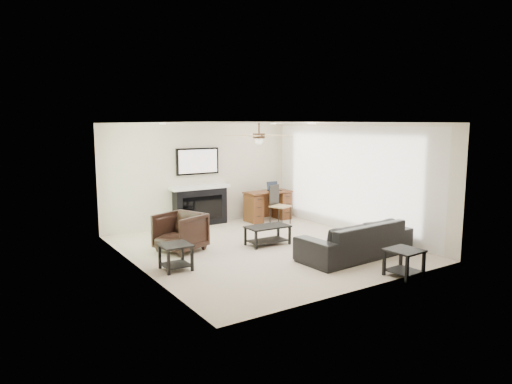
{
  "coord_description": "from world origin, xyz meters",
  "views": [
    {
      "loc": [
        -4.97,
        -7.42,
        2.46
      ],
      "look_at": [
        -0.07,
        0.1,
        1.14
      ],
      "focal_mm": 32.0,
      "sensor_mm": 36.0,
      "label": 1
    }
  ],
  "objects_px": {
    "fireplace_unit": "(200,187)",
    "coffee_table": "(268,235)",
    "sofa": "(355,239)",
    "desk": "(268,206)",
    "armchair": "(180,232)"
  },
  "relations": [
    {
      "from": "fireplace_unit",
      "to": "coffee_table",
      "type": "bearing_deg",
      "value": -82.25
    },
    {
      "from": "sofa",
      "to": "fireplace_unit",
      "type": "distance_m",
      "value": 4.26
    },
    {
      "from": "desk",
      "to": "armchair",
      "type": "bearing_deg",
      "value": -154.54
    },
    {
      "from": "armchair",
      "to": "desk",
      "type": "relative_size",
      "value": 0.68
    },
    {
      "from": "fireplace_unit",
      "to": "desk",
      "type": "distance_m",
      "value": 1.87
    },
    {
      "from": "sofa",
      "to": "coffee_table",
      "type": "xyz_separation_m",
      "value": [
        -0.9,
        1.6,
        -0.14
      ]
    },
    {
      "from": "fireplace_unit",
      "to": "desk",
      "type": "xyz_separation_m",
      "value": [
        1.73,
        -0.41,
        -0.57
      ]
    },
    {
      "from": "coffee_table",
      "to": "desk",
      "type": "relative_size",
      "value": 0.74
    },
    {
      "from": "sofa",
      "to": "desk",
      "type": "distance_m",
      "value": 3.66
    },
    {
      "from": "coffee_table",
      "to": "fireplace_unit",
      "type": "height_order",
      "value": "fireplace_unit"
    },
    {
      "from": "armchair",
      "to": "desk",
      "type": "xyz_separation_m",
      "value": [
        3.1,
        1.48,
        0.0
      ]
    },
    {
      "from": "desk",
      "to": "fireplace_unit",
      "type": "bearing_deg",
      "value": 166.83
    },
    {
      "from": "coffee_table",
      "to": "desk",
      "type": "xyz_separation_m",
      "value": [
        1.4,
        2.03,
        0.18
      ]
    },
    {
      "from": "coffee_table",
      "to": "desk",
      "type": "distance_m",
      "value": 2.47
    },
    {
      "from": "armchair",
      "to": "desk",
      "type": "height_order",
      "value": "desk"
    }
  ]
}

